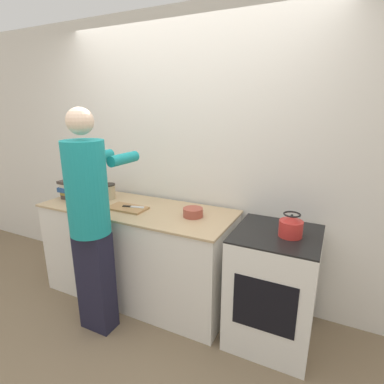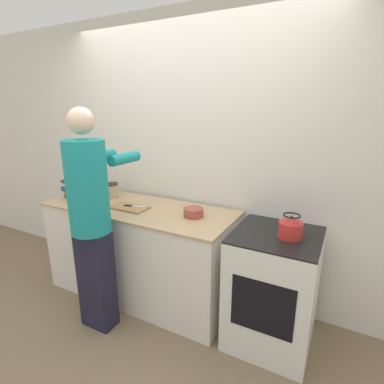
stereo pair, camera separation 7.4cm
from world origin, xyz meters
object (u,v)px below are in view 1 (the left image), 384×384
Objects in this scene: bowl_prep at (193,212)px; kettle at (291,227)px; person at (91,217)px; cutting_board at (127,208)px; oven at (273,287)px; knife at (133,207)px; canister_jar at (108,191)px.

kettle is at bearing -4.71° from bowl_prep.
person is 5.04× the size of cutting_board.
oven is 5.28× the size of kettle.
knife is (0.03, 0.47, -0.06)m from person.
cutting_board is 0.05m from knife.
kettle is at bearing -14.08° from knife.
person is at bearing -161.26° from kettle.
canister_jar is at bearing 174.79° from bowl_prep.
person is at bearing -108.22° from knife.
kettle is (1.36, 0.00, 0.06)m from knife.
person is 0.48m from knife.
oven is 1.76m from canister_jar.
kettle reaches higher than bowl_prep.
oven is 1.49m from person.
knife is 1.19× the size of kettle.
canister_jar is (-1.68, 0.14, 0.52)m from oven.
oven is at bearing 1.89° from cutting_board.
bowl_prep reaches higher than cutting_board.
person is at bearing -138.23° from bowl_prep.
canister_jar reaches higher than cutting_board.
kettle reaches higher than oven.
knife is at bearing -179.15° from oven.
oven is 5.41× the size of bowl_prep.
oven is at bearing -13.24° from knife.
canister_jar reaches higher than oven.
bowl_prep reaches higher than knife.
person reaches higher than kettle.
canister_jar is (-1.77, 0.15, -0.00)m from kettle.
oven is 6.11× the size of canister_jar.
canister_jar is (-0.98, 0.09, 0.04)m from bowl_prep.
bowl_prep is at bearing -5.21° from canister_jar.
cutting_board is at bearing -171.63° from bowl_prep.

